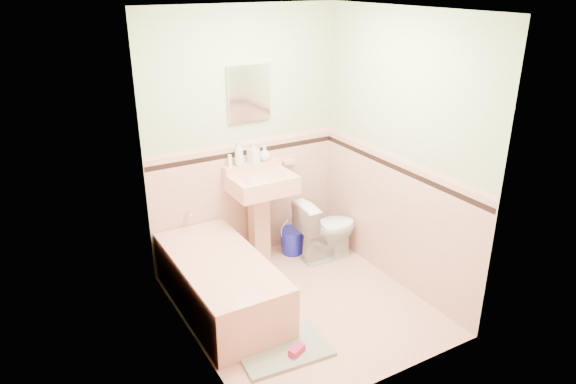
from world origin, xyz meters
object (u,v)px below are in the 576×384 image
soap_bottle_right (265,153)px  toilet (327,229)px  soap_bottle_left (239,154)px  soap_bottle_mid (253,152)px  shoe (297,350)px  medicine_cabinet (249,93)px  bucket (292,241)px  bathtub (221,285)px  sink (262,219)px

soap_bottle_right → toilet: bearing=-41.6°
soap_bottle_left → soap_bottle_right: (0.28, 0.00, -0.04)m
soap_bottle_mid → shoe: 1.99m
medicine_cabinet → shoe: size_ratio=3.79×
soap_bottle_left → bucket: 1.13m
bathtub → bucket: 1.18m
bathtub → medicine_cabinet: size_ratio=2.83×
soap_bottle_left → bucket: size_ratio=0.88×
soap_bottle_right → bucket: bearing=-37.4°
soap_bottle_right → bucket: soap_bottle_right is taller
medicine_cabinet → toilet: size_ratio=0.81×
soap_bottle_right → toilet: size_ratio=0.23×
shoe → soap_bottle_right: bearing=47.8°
soap_bottle_mid → toilet: 1.09m
bathtub → soap_bottle_mid: size_ratio=7.14×
bathtub → soap_bottle_left: (0.54, 0.71, 0.91)m
soap_bottle_left → shoe: (-0.31, -1.61, -1.08)m
soap_bottle_mid → soap_bottle_right: bearing=0.0°
bucket → soap_bottle_left: bearing=161.2°
bucket → bathtub: bearing=-152.6°
soap_bottle_right → bathtub: bearing=-139.0°
bathtub → shoe: (0.23, -0.90, -0.17)m
medicine_cabinet → bucket: (0.36, -0.20, -1.57)m
bathtub → toilet: toilet is taller
soap_bottle_right → shoe: bearing=-109.9°
soap_bottle_left → toilet: size_ratio=0.36×
bathtub → soap_bottle_mid: bearing=45.6°
sink → soap_bottle_right: (0.14, 0.18, 0.62)m
shoe → soap_bottle_left: bearing=57.0°
soap_bottle_mid → sink: bearing=-94.7°
soap_bottle_right → shoe: soap_bottle_right is taller
soap_bottle_left → shoe: soap_bottle_left is taller
toilet → medicine_cabinet: bearing=55.0°
sink → bucket: (0.36, 0.01, -0.34)m
medicine_cabinet → soap_bottle_left: 0.58m
medicine_cabinet → soap_bottle_mid: (0.01, -0.03, -0.58)m
toilet → soap_bottle_left: bearing=62.1°
soap_bottle_right → medicine_cabinet: bearing=167.7°
sink → soap_bottle_right: size_ratio=6.48×
medicine_cabinet → soap_bottle_mid: size_ratio=2.53×
soap_bottle_left → soap_bottle_mid: bearing=0.0°
medicine_cabinet → toilet: bearing=-36.4°
toilet → shoe: bearing=139.5°
toilet → bucket: 0.41m
bathtub → toilet: (1.30, 0.28, 0.10)m
bathtub → shoe: bathtub is taller
toilet → bucket: (-0.26, 0.26, -0.19)m
soap_bottle_mid → bucket: (0.35, -0.17, -0.99)m
soap_bottle_right → toilet: (0.48, -0.43, -0.77)m
soap_bottle_mid → bucket: 1.06m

